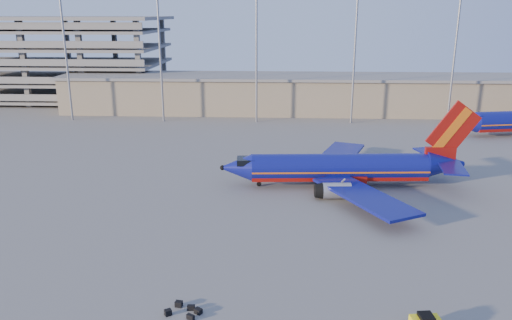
# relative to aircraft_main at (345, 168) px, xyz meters

# --- Properties ---
(ground) EXTENTS (220.00, 220.00, 0.00)m
(ground) POSITION_rel_aircraft_main_xyz_m (-8.82, -5.73, -2.47)
(ground) COLOR slate
(ground) RESTS_ON ground
(terminal_building) EXTENTS (122.00, 16.00, 8.50)m
(terminal_building) POSITION_rel_aircraft_main_xyz_m (1.18, 52.27, 1.85)
(terminal_building) COLOR gray
(terminal_building) RESTS_ON ground
(parking_garage) EXTENTS (62.00, 32.00, 21.40)m
(parking_garage) POSITION_rel_aircraft_main_xyz_m (-70.82, 68.32, 9.26)
(parking_garage) COLOR slate
(parking_garage) RESTS_ON ground
(light_mast_row) EXTENTS (101.60, 1.60, 28.65)m
(light_mast_row) POSITION_rel_aircraft_main_xyz_m (-3.82, 40.27, 15.09)
(light_mast_row) COLOR gray
(light_mast_row) RESTS_ON ground
(aircraft_main) EXTENTS (34.10, 32.73, 11.54)m
(aircraft_main) POSITION_rel_aircraft_main_xyz_m (0.00, 0.00, 0.00)
(aircraft_main) COLOR navy
(aircraft_main) RESTS_ON ground
(luggage_pile) EXTENTS (2.98, 2.23, 0.47)m
(luggage_pile) POSITION_rel_aircraft_main_xyz_m (-15.94, -30.46, -2.25)
(luggage_pile) COLOR black
(luggage_pile) RESTS_ON ground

